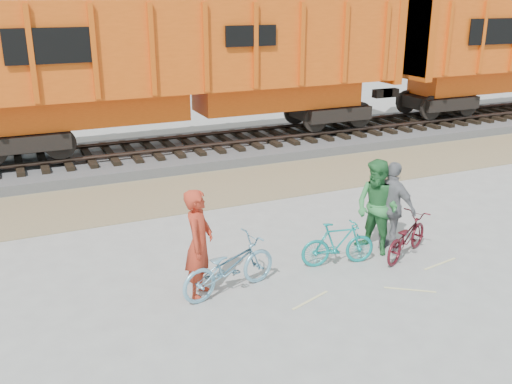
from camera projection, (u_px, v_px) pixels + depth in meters
ground at (336, 270)px, 10.86m from camera, size 120.00×120.00×0.00m
gravel_strip at (230, 186)px, 15.60m from camera, size 120.00×3.00×0.02m
ballast_bed at (191, 151)px, 18.58m from camera, size 120.00×4.00×0.30m
track at (190, 141)px, 18.47m from camera, size 120.00×2.60×0.24m
hopper_car_center at (190, 62)px, 17.67m from camera, size 14.00×3.13×4.65m
bicycle_blue at (229, 266)px, 9.91m from camera, size 1.98×1.07×0.99m
bicycle_teal at (338, 244)px, 10.94m from camera, size 1.52×0.68×0.88m
bicycle_maroon at (406, 237)px, 11.31m from camera, size 1.69×1.25×0.85m
person_solo at (199, 244)px, 9.65m from camera, size 0.78×0.85×1.94m
person_man at (377, 207)px, 11.33m from camera, size 1.00×1.13×1.93m
person_woman at (392, 207)px, 11.45m from camera, size 0.77×1.18×1.86m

